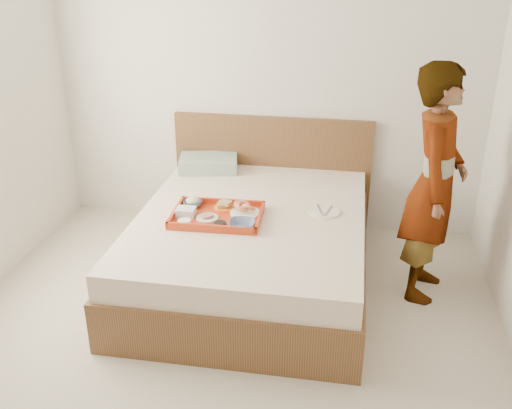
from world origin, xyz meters
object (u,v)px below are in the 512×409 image
object	(u,v)px
bed	(252,247)
dinner_plate	(324,212)
person	(435,185)
tray	(217,215)

from	to	relation	value
bed	dinner_plate	world-z (taller)	dinner_plate
dinner_plate	person	xyz separation A→B (m)	(0.71, -0.03, 0.27)
tray	person	size ratio (longest dim) A/B	0.38
bed	tray	size ratio (longest dim) A/B	3.31
tray	person	bearing A→B (deg)	5.85
bed	dinner_plate	size ratio (longest dim) A/B	8.89
tray	person	xyz separation A→B (m)	(1.42, 0.19, 0.25)
person	dinner_plate	bearing A→B (deg)	99.87
dinner_plate	person	size ratio (longest dim) A/B	0.14
bed	dinner_plate	bearing A→B (deg)	12.67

